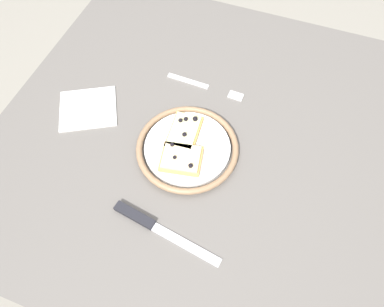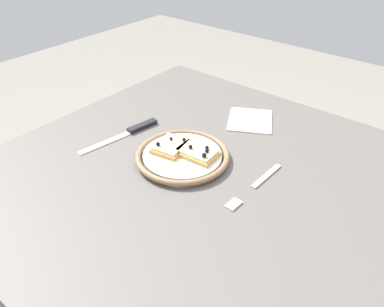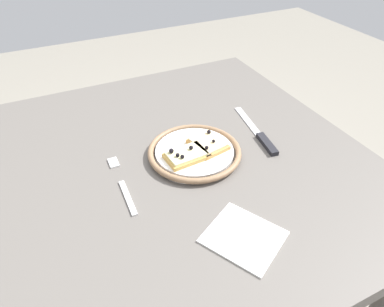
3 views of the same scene
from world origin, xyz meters
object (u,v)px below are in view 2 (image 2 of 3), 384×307
knife (133,130)px  napkin (250,120)px  pizza_slice_far (171,146)px  dining_table (197,197)px  plate (182,156)px  pizza_slice_near (197,152)px  fork (255,186)px

knife → napkin: (-0.22, -0.26, -0.00)m
napkin → pizza_slice_far: bearing=76.7°
dining_table → plate: 0.11m
dining_table → pizza_slice_far: pizza_slice_far is taller
pizza_slice_near → knife: size_ratio=0.44×
dining_table → napkin: bearing=-84.0°
dining_table → napkin: napkin is taller
pizza_slice_far → napkin: (-0.06, -0.27, -0.02)m
plate → napkin: bearing=-95.6°
knife → fork: (-0.38, -0.01, -0.00)m
pizza_slice_near → fork: size_ratio=0.52×
pizza_slice_far → pizza_slice_near: bearing=-164.4°
pizza_slice_near → pizza_slice_far: (0.07, 0.02, -0.00)m
plate → pizza_slice_far: pizza_slice_far is taller
dining_table → napkin: 0.29m
dining_table → knife: size_ratio=3.91×
knife → fork: knife is taller
fork → knife: bearing=1.7°
plate → fork: size_ratio=1.14×
pizza_slice_far → knife: pizza_slice_far is taller
plate → napkin: size_ratio=1.71×
plate → fork: plate is taller
plate → fork: 0.19m
pizza_slice_near → fork: pizza_slice_near is taller
plate → pizza_slice_near: 0.04m
fork → pizza_slice_far: bearing=5.8°
dining_table → pizza_slice_near: 0.11m
pizza_slice_far → napkin: size_ratio=0.74×
dining_table → pizza_slice_far: 0.14m
plate → napkin: plate is taller
pizza_slice_far → dining_table: bearing=173.2°
pizza_slice_near → knife: 0.22m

